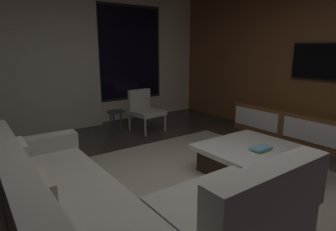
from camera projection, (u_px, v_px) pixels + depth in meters
floor at (190, 202)px, 2.94m from camera, size 9.20×9.20×0.00m
back_wall_with_window at (67, 60)px, 5.44m from camera, size 6.60×0.30×2.70m
area_rug at (221, 195)px, 3.05m from camera, size 3.20×3.80×0.01m
sectional_couch at (109, 213)px, 2.23m from camera, size 1.98×2.50×0.82m
coffee_table at (254, 161)px, 3.53m from camera, size 1.16×1.16×0.36m
book_stack_on_coffee_table at (261, 149)px, 3.39m from camera, size 0.27×0.18×0.04m
accent_chair_near_window at (144, 108)px, 5.44m from camera, size 0.60×0.62×0.78m
side_stool at (115, 116)px, 5.09m from camera, size 0.32×0.32×0.46m
media_console at (321, 132)px, 4.50m from camera, size 0.46×3.10×0.52m
mounted_tv at (323, 62)px, 4.50m from camera, size 0.05×1.02×0.59m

